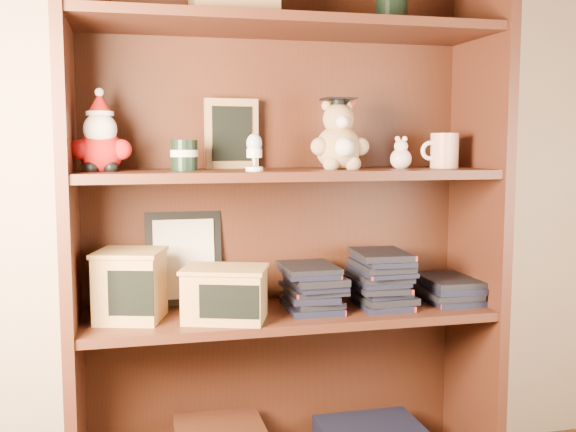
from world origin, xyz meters
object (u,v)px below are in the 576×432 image
at_px(bookcase, 283,228).
at_px(teacher_mug, 444,151).
at_px(grad_teddy_bear, 339,141).
at_px(treats_box, 130,285).

xyz_separation_m(bookcase, teacher_mug, (0.47, -0.05, 0.22)).
height_order(grad_teddy_bear, treats_box, grad_teddy_bear).
xyz_separation_m(grad_teddy_bear, teacher_mug, (0.32, 0.01, -0.03)).
xyz_separation_m(grad_teddy_bear, treats_box, (-0.58, 0.01, -0.38)).
bearing_deg(treats_box, grad_teddy_bear, -0.53).
bearing_deg(teacher_mug, grad_teddy_bear, -178.90).
xyz_separation_m(bookcase, treats_box, (-0.43, -0.05, -0.13)).
xyz_separation_m(teacher_mug, treats_box, (-0.90, -0.00, -0.36)).
distance_m(bookcase, teacher_mug, 0.52).
height_order(bookcase, teacher_mug, bookcase).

